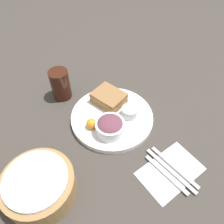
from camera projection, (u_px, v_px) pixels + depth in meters
name	position (u px, v px, depth m)	size (l,w,h in m)	color
ground_plane	(112.00, 119.00, 0.83)	(4.00, 4.00, 0.00)	#3D3833
plate	(112.00, 117.00, 0.82)	(0.31, 0.31, 0.02)	white
sandwich	(109.00, 98.00, 0.84)	(0.14, 0.12, 0.04)	olive
salad_bowl	(110.00, 126.00, 0.74)	(0.10, 0.10, 0.06)	white
dressing_cup	(129.00, 112.00, 0.80)	(0.06, 0.06, 0.04)	#B7B7BC
orange_wedge	(92.00, 124.00, 0.76)	(0.04, 0.04, 0.04)	orange
drink_glass	(60.00, 84.00, 0.86)	(0.08, 0.08, 0.12)	#38190F
bread_basket	(39.00, 185.00, 0.61)	(0.21, 0.21, 0.09)	#997547
napkin	(170.00, 171.00, 0.68)	(0.13, 0.20, 0.00)	white
fork	(174.00, 167.00, 0.69)	(0.19, 0.01, 0.01)	#B2B2B7
knife	(171.00, 170.00, 0.68)	(0.20, 0.01, 0.01)	#B2B2B7
spoon	(167.00, 174.00, 0.67)	(0.17, 0.01, 0.01)	#B2B2B7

